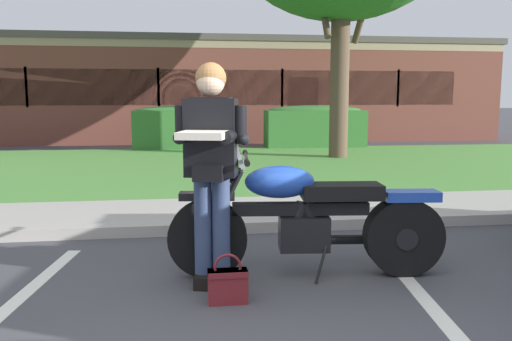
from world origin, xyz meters
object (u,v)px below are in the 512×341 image
object	(u,v)px
handbag	(228,283)
hedge_center_left	(315,126)
motorcycle	(316,217)
hedge_left	(184,127)
brick_building	(163,91)
rider_person	(211,157)

from	to	relation	value
handbag	hedge_center_left	xyz separation A→B (m)	(3.50, 11.20, 0.51)
motorcycle	handbag	size ratio (longest dim) A/B	6.23
handbag	hedge_left	size ratio (longest dim) A/B	0.13
handbag	brick_building	distance (m)	17.76
hedge_left	hedge_center_left	world-z (taller)	same
motorcycle	rider_person	size ratio (longest dim) A/B	1.32
motorcycle	handbag	distance (m)	0.97
handbag	hedge_center_left	size ratio (longest dim) A/B	0.13
rider_person	handbag	bearing A→B (deg)	-75.20
rider_person	hedge_left	xyz separation A→B (m)	(-0.15, 10.85, -0.36)
rider_person	hedge_center_left	world-z (taller)	rider_person
motorcycle	brick_building	xyz separation A→B (m)	(-1.75, 17.17, 1.23)
hedge_center_left	brick_building	size ratio (longest dim) A/B	0.12
hedge_center_left	handbag	bearing A→B (deg)	-107.34
handbag	motorcycle	bearing A→B (deg)	32.37
motorcycle	hedge_left	distance (m)	10.76
hedge_center_left	brick_building	distance (m)	7.94
motorcycle	brick_building	bearing A→B (deg)	95.83
hedge_left	motorcycle	bearing A→B (deg)	-84.66
motorcycle	handbag	xyz separation A→B (m)	(-0.76, -0.48, -0.34)
brick_building	hedge_center_left	bearing A→B (deg)	-55.23
rider_person	handbag	size ratio (longest dim) A/B	4.74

